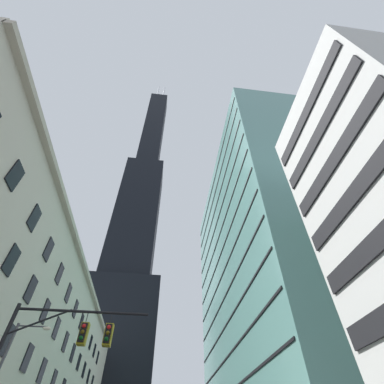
# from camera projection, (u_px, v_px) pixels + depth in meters

# --- Properties ---
(station_building) EXTENTS (12.86, 70.42, 22.41)m
(station_building) POSITION_uv_depth(u_px,v_px,m) (14.00, 353.00, 33.99)
(station_building) COLOR beige
(station_building) RESTS_ON ground
(dark_skyscraper) EXTENTS (25.81, 25.81, 217.77)m
(dark_skyscraper) POSITION_uv_depth(u_px,v_px,m) (132.00, 245.00, 110.10)
(dark_skyscraper) COLOR black
(dark_skyscraper) RESTS_ON ground
(glass_office_midrise) EXTENTS (14.38, 43.29, 51.21)m
(glass_office_midrise) POSITION_uv_depth(u_px,v_px,m) (260.00, 271.00, 47.93)
(glass_office_midrise) COLOR slate
(glass_office_midrise) RESTS_ON ground
(traffic_signal_mast) EXTENTS (7.02, 0.63, 7.22)m
(traffic_signal_mast) POSITION_uv_depth(u_px,v_px,m) (57.00, 351.00, 13.00)
(traffic_signal_mast) COLOR black
(traffic_signal_mast) RESTS_ON sidewalk_left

